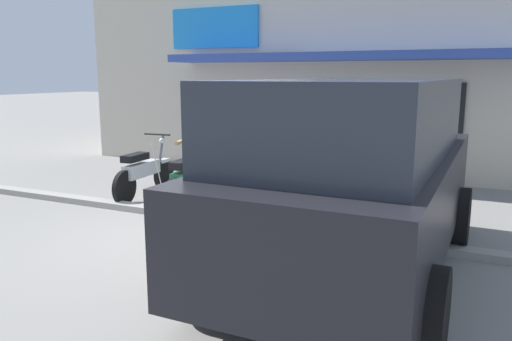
{
  "coord_description": "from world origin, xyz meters",
  "views": [
    {
      "loc": [
        3.45,
        -5.56,
        2.14
      ],
      "look_at": [
        0.57,
        0.6,
        0.85
      ],
      "focal_mm": 35.37,
      "sensor_mm": 36.0,
      "label": 1
    }
  ],
  "objects_px": {
    "motorcycle_third_in_row": "(283,187)",
    "motorcycle_end_of_row": "(355,192)",
    "fruit_vendor": "(206,172)",
    "motorcycle_second_in_row": "(190,179)",
    "wooden_crate": "(374,206)",
    "fruit_basket_left_side": "(180,269)",
    "parked_truck": "(356,173)",
    "motorcycle_nearest_shop": "(144,172)",
    "fruit_basket_right_side": "(227,223)"
  },
  "relations": [
    {
      "from": "motorcycle_end_of_row",
      "to": "wooden_crate",
      "type": "distance_m",
      "value": 0.58
    },
    {
      "from": "fruit_vendor",
      "to": "motorcycle_third_in_row",
      "type": "xyz_separation_m",
      "value": [
        0.28,
        1.83,
        -0.53
      ]
    },
    {
      "from": "fruit_basket_left_side",
      "to": "motorcycle_end_of_row",
      "type": "distance_m",
      "value": 3.07
    },
    {
      "from": "motorcycle_second_in_row",
      "to": "motorcycle_third_in_row",
      "type": "xyz_separation_m",
      "value": [
        1.6,
        0.13,
        0.0
      ]
    },
    {
      "from": "fruit_basket_left_side",
      "to": "motorcycle_nearest_shop",
      "type": "relative_size",
      "value": 0.8
    },
    {
      "from": "fruit_basket_right_side",
      "to": "wooden_crate",
      "type": "bearing_deg",
      "value": 40.61
    },
    {
      "from": "motorcycle_third_in_row",
      "to": "wooden_crate",
      "type": "bearing_deg",
      "value": 23.31
    },
    {
      "from": "motorcycle_nearest_shop",
      "to": "motorcycle_second_in_row",
      "type": "relative_size",
      "value": 1.0
    },
    {
      "from": "fruit_basket_right_side",
      "to": "motorcycle_nearest_shop",
      "type": "height_order",
      "value": "fruit_basket_right_side"
    },
    {
      "from": "parked_truck",
      "to": "fruit_vendor",
      "type": "bearing_deg",
      "value": 178.28
    },
    {
      "from": "fruit_basket_left_side",
      "to": "motorcycle_end_of_row",
      "type": "relative_size",
      "value": 0.8
    },
    {
      "from": "motorcycle_second_in_row",
      "to": "motorcycle_third_in_row",
      "type": "distance_m",
      "value": 1.6
    },
    {
      "from": "motorcycle_nearest_shop",
      "to": "motorcycle_second_in_row",
      "type": "bearing_deg",
      "value": -10.6
    },
    {
      "from": "fruit_vendor",
      "to": "motorcycle_second_in_row",
      "type": "bearing_deg",
      "value": 127.86
    },
    {
      "from": "fruit_basket_left_side",
      "to": "motorcycle_third_in_row",
      "type": "height_order",
      "value": "fruit_basket_left_side"
    },
    {
      "from": "motorcycle_nearest_shop",
      "to": "parked_truck",
      "type": "distance_m",
      "value": 4.74
    },
    {
      "from": "motorcycle_nearest_shop",
      "to": "motorcycle_third_in_row",
      "type": "xyz_separation_m",
      "value": [
        2.69,
        -0.07,
        0.0
      ]
    },
    {
      "from": "motorcycle_second_in_row",
      "to": "fruit_vendor",
      "type": "bearing_deg",
      "value": -52.14
    },
    {
      "from": "motorcycle_end_of_row",
      "to": "wooden_crate",
      "type": "height_order",
      "value": "motorcycle_end_of_row"
    },
    {
      "from": "motorcycle_second_in_row",
      "to": "wooden_crate",
      "type": "xyz_separation_m",
      "value": [
        2.89,
        0.69,
        -0.29
      ]
    },
    {
      "from": "fruit_basket_left_side",
      "to": "parked_truck",
      "type": "distance_m",
      "value": 2.15
    },
    {
      "from": "fruit_basket_right_side",
      "to": "motorcycle_end_of_row",
      "type": "xyz_separation_m",
      "value": [
        1.57,
        1.04,
        0.38
      ]
    },
    {
      "from": "fruit_basket_right_side",
      "to": "parked_truck",
      "type": "bearing_deg",
      "value": -24.58
    },
    {
      "from": "fruit_basket_right_side",
      "to": "wooden_crate",
      "type": "relative_size",
      "value": 3.3
    },
    {
      "from": "fruit_basket_left_side",
      "to": "motorcycle_second_in_row",
      "type": "bearing_deg",
      "value": 120.25
    },
    {
      "from": "parked_truck",
      "to": "motorcycle_nearest_shop",
      "type": "bearing_deg",
      "value": 155.38
    },
    {
      "from": "fruit_basket_left_side",
      "to": "wooden_crate",
      "type": "relative_size",
      "value": 3.3
    },
    {
      "from": "parked_truck",
      "to": "fruit_basket_left_side",
      "type": "bearing_deg",
      "value": -153.73
    },
    {
      "from": "motorcycle_third_in_row",
      "to": "motorcycle_nearest_shop",
      "type": "bearing_deg",
      "value": 178.53
    },
    {
      "from": "fruit_basket_left_side",
      "to": "wooden_crate",
      "type": "bearing_deg",
      "value": 67.02
    },
    {
      "from": "motorcycle_second_in_row",
      "to": "motorcycle_nearest_shop",
      "type": "bearing_deg",
      "value": 169.4
    },
    {
      "from": "fruit_basket_left_side",
      "to": "fruit_vendor",
      "type": "bearing_deg",
      "value": 101.88
    },
    {
      "from": "fruit_vendor",
      "to": "parked_truck",
      "type": "xyz_separation_m",
      "value": [
        1.86,
        -0.06,
        0.15
      ]
    },
    {
      "from": "motorcycle_second_in_row",
      "to": "parked_truck",
      "type": "xyz_separation_m",
      "value": [
        3.18,
        -1.75,
        0.68
      ]
    },
    {
      "from": "motorcycle_nearest_shop",
      "to": "motorcycle_end_of_row",
      "type": "height_order",
      "value": "same"
    },
    {
      "from": "motorcycle_third_in_row",
      "to": "fruit_basket_left_side",
      "type": "bearing_deg",
      "value": -91.96
    },
    {
      "from": "parked_truck",
      "to": "wooden_crate",
      "type": "xyz_separation_m",
      "value": [
        -0.29,
        2.44,
        -0.97
      ]
    },
    {
      "from": "motorcycle_second_in_row",
      "to": "wooden_crate",
      "type": "bearing_deg",
      "value": 13.47
    },
    {
      "from": "motorcycle_nearest_shop",
      "to": "motorcycle_second_in_row",
      "type": "distance_m",
      "value": 1.11
    },
    {
      "from": "motorcycle_third_in_row",
      "to": "parked_truck",
      "type": "xyz_separation_m",
      "value": [
        1.58,
        -1.89,
        0.68
      ]
    },
    {
      "from": "motorcycle_second_in_row",
      "to": "wooden_crate",
      "type": "height_order",
      "value": "motorcycle_second_in_row"
    },
    {
      "from": "motorcycle_second_in_row",
      "to": "wooden_crate",
      "type": "relative_size",
      "value": 4.13
    },
    {
      "from": "motorcycle_third_in_row",
      "to": "motorcycle_end_of_row",
      "type": "xyz_separation_m",
      "value": [
        1.11,
        0.09,
        0.0
      ]
    },
    {
      "from": "fruit_basket_left_side",
      "to": "fruit_basket_right_side",
      "type": "height_order",
      "value": "same"
    },
    {
      "from": "fruit_vendor",
      "to": "motorcycle_end_of_row",
      "type": "distance_m",
      "value": 2.43
    },
    {
      "from": "motorcycle_nearest_shop",
      "to": "motorcycle_end_of_row",
      "type": "relative_size",
      "value": 1.0
    },
    {
      "from": "fruit_basket_left_side",
      "to": "fruit_basket_right_side",
      "type": "xyz_separation_m",
      "value": [
        -0.37,
        1.76,
        -0.0
      ]
    },
    {
      "from": "fruit_vendor",
      "to": "fruit_basket_left_side",
      "type": "relative_size",
      "value": 1.22
    },
    {
      "from": "motorcycle_end_of_row",
      "to": "motorcycle_second_in_row",
      "type": "bearing_deg",
      "value": -175.22
    },
    {
      "from": "fruit_basket_left_side",
      "to": "motorcycle_third_in_row",
      "type": "relative_size",
      "value": 0.8
    }
  ]
}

